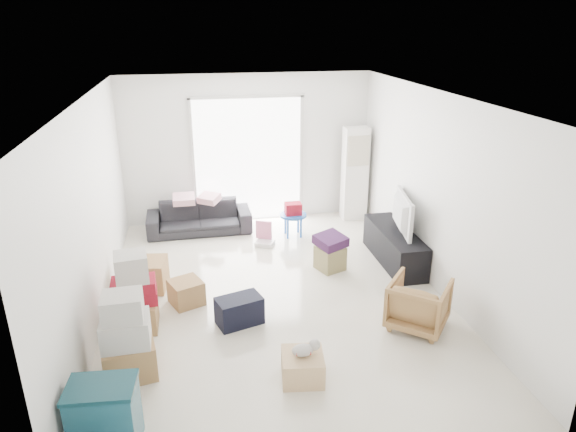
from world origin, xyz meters
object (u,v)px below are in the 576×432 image
(ac_tower, at_px, (355,174))
(television, at_px, (396,227))
(sofa, at_px, (199,213))
(armchair, at_px, (419,302))
(wood_crate, at_px, (303,367))
(kids_table, at_px, (293,213))
(tv_console, at_px, (394,246))
(storage_bins, at_px, (105,416))
(ottoman, at_px, (330,258))

(ac_tower, height_order, television, ac_tower)
(television, relative_size, sofa, 0.56)
(armchair, bearing_deg, wood_crate, 63.29)
(armchair, relative_size, kids_table, 1.14)
(ac_tower, distance_m, tv_console, 2.05)
(sofa, xyz_separation_m, storage_bins, (-0.94, -4.88, -0.02))
(television, bearing_deg, ottoman, 103.65)
(storage_bins, bearing_deg, television, 38.22)
(television, height_order, ottoman, television)
(tv_console, height_order, storage_bins, storage_bins)
(sofa, bearing_deg, kids_table, -17.61)
(ac_tower, bearing_deg, sofa, -177.05)
(television, height_order, sofa, sofa)
(ottoman, bearing_deg, armchair, -69.21)
(armchair, height_order, kids_table, armchair)
(ac_tower, bearing_deg, wood_crate, -113.78)
(tv_console, distance_m, ottoman, 1.06)
(television, xyz_separation_m, storage_bins, (-3.90, -3.07, -0.26))
(ac_tower, xyz_separation_m, sofa, (-2.91, -0.15, -0.52))
(storage_bins, bearing_deg, sofa, 79.06)
(ottoman, distance_m, kids_table, 1.43)
(wood_crate, bearing_deg, sofa, 102.50)
(tv_console, distance_m, kids_table, 1.89)
(sofa, bearing_deg, armchair, -55.22)
(sofa, distance_m, kids_table, 1.68)
(ottoman, relative_size, wood_crate, 0.84)
(television, height_order, wood_crate, television)
(armchair, bearing_deg, ottoman, -29.68)
(ac_tower, bearing_deg, storage_bins, -127.43)
(tv_console, distance_m, armchair, 1.82)
(ac_tower, xyz_separation_m, kids_table, (-1.30, -0.64, -0.45))
(storage_bins, xyz_separation_m, ottoman, (2.85, 3.01, -0.15))
(kids_table, relative_size, wood_crate, 1.38)
(television, xyz_separation_m, wood_crate, (-2.01, -2.48, -0.45))
(sofa, bearing_deg, ottoman, -45.14)
(armchair, bearing_deg, tv_console, -63.16)
(tv_console, bearing_deg, sofa, 148.55)
(ac_tower, distance_m, wood_crate, 4.91)
(tv_console, distance_m, storage_bins, 4.96)
(ottoman, bearing_deg, kids_table, 102.19)
(tv_console, bearing_deg, ottoman, -176.87)
(tv_console, xyz_separation_m, ottoman, (-1.05, -0.06, -0.08))
(armchair, xyz_separation_m, storage_bins, (-3.50, -1.30, -0.01))
(ac_tower, bearing_deg, ottoman, -116.41)
(sofa, distance_m, wood_crate, 4.40)
(armchair, xyz_separation_m, ottoman, (-0.65, 1.72, -0.16))
(storage_bins, bearing_deg, ac_tower, 52.57)
(ac_tower, distance_m, sofa, 2.96)
(wood_crate, bearing_deg, storage_bins, -162.69)
(tv_console, xyz_separation_m, sofa, (-2.96, 1.81, 0.09))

